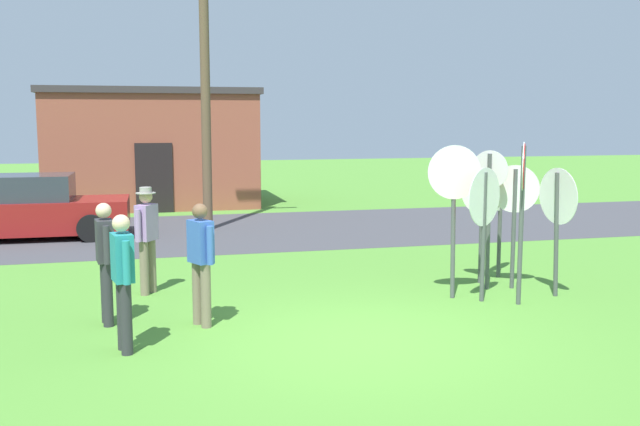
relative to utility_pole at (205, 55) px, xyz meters
name	(u,v)px	position (x,y,z in m)	size (l,w,h in m)	color
ground_plane	(356,341)	(0.97, -9.81, -4.39)	(80.00, 80.00, 0.00)	#518E33
street_asphalt	(248,230)	(0.97, -0.36, -4.38)	(60.00, 6.40, 0.01)	#424247
building_background	(152,147)	(-1.24, 5.77, -2.50)	(6.68, 4.23, 3.77)	brown
utility_pole	(205,55)	(0.00, 0.00, 0.00)	(1.80, 0.24, 8.41)	brown
parked_car_on_street	(32,209)	(-4.16, -0.28, -3.70)	(4.33, 2.08, 1.51)	maroon
stop_sign_leaning_right	(489,198)	(3.89, -7.65, -2.85)	(0.40, 0.51, 2.31)	#474C4C
stop_sign_tallest	(514,205)	(4.34, -7.67, -2.98)	(0.71, 0.36, 2.07)	#474C4C
stop_sign_far_back	(558,209)	(4.72, -8.34, -2.98)	(0.16, 0.90, 2.06)	#474C4C
stop_sign_low_front	(500,199)	(4.53, -6.85, -2.98)	(0.71, 0.51, 2.06)	#474C4C
stop_sign_leaning_left	(482,208)	(4.00, -7.19, -3.08)	(0.52, 0.55, 1.93)	#474C4C
stop_sign_center_cluster	(484,210)	(3.45, -8.34, -2.96)	(0.77, 0.50, 2.09)	#474C4C
stop_sign_nearest	(522,195)	(3.91, -8.66, -2.70)	(0.39, 0.63, 2.48)	#474C4C
stop_sign_rear_left	(454,193)	(3.11, -7.99, -2.72)	(0.84, 0.19, 2.42)	#474C4C
person_on_left	(105,257)	(-2.14, -8.24, -3.44)	(0.27, 0.57, 1.69)	#2D2D33
person_holding_notes	(123,275)	(-1.89, -9.53, -3.44)	(0.29, 0.56, 1.69)	#2D2D33
person_in_dark_shirt	(147,234)	(-1.57, -6.58, -3.40)	(0.38, 0.49, 1.74)	#7A6B56
person_with_sunhat	(201,257)	(-0.88, -8.62, -3.44)	(0.36, 0.52, 1.69)	#7A6B56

